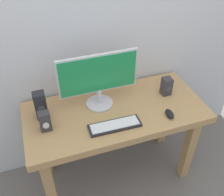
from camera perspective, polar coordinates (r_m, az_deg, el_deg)
ground_plane at (r=2.52m, az=0.64°, el=-15.93°), size 6.00×6.00×0.00m
desk at (r=2.03m, az=0.77°, el=-5.12°), size 1.36×0.64×0.77m
monitor at (r=1.86m, az=-3.05°, el=4.48°), size 0.59×0.21×0.43m
keyboard_primary at (r=1.81m, az=0.62°, el=-6.11°), size 0.37×0.12×0.02m
mouse at (r=1.93m, az=12.63°, el=-3.43°), size 0.06×0.11×0.04m
speaker_right at (r=2.10m, az=11.98°, el=2.56°), size 0.07×0.08×0.15m
speaker_left at (r=1.88m, az=-15.52°, el=-1.59°), size 0.08×0.08×0.22m
audio_controller at (r=1.80m, az=-14.60°, el=-5.03°), size 0.08×0.07×0.15m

